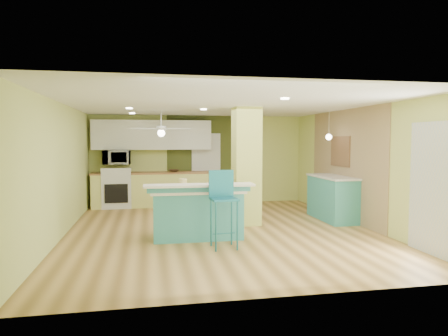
{
  "coord_description": "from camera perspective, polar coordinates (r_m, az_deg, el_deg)",
  "views": [
    {
      "loc": [
        -1.4,
        -7.79,
        1.81
      ],
      "look_at": [
        0.14,
        0.4,
        1.23
      ],
      "focal_mm": 32.0,
      "sensor_mm": 36.0,
      "label": 1
    }
  ],
  "objects": [
    {
      "name": "floor",
      "position": [
        8.12,
        -0.48,
        -8.91
      ],
      "size": [
        6.0,
        7.0,
        0.01
      ],
      "primitive_type": "cube",
      "color": "olive",
      "rests_on": "ground"
    },
    {
      "name": "side_counter",
      "position": [
        9.43,
        15.26,
        -4.11
      ],
      "size": [
        0.66,
        1.55,
        1.0
      ],
      "color": "teal",
      "rests_on": "floor"
    },
    {
      "name": "wall_back",
      "position": [
        11.39,
        -3.61,
        1.18
      ],
      "size": [
        6.0,
        0.01,
        2.5
      ],
      "primitive_type": "cube",
      "color": "#CCD873",
      "rests_on": "floor"
    },
    {
      "name": "pendant_lamp",
      "position": [
        9.45,
        14.74,
        4.33
      ],
      "size": [
        0.14,
        0.14,
        0.69
      ],
      "color": "silver",
      "rests_on": "ceiling"
    },
    {
      "name": "peninsula",
      "position": [
        7.46,
        -3.85,
        -6.27
      ],
      "size": [
        1.94,
        1.04,
        1.04
      ],
      "rotation": [
        0.0,
        0.0,
        -0.01
      ],
      "color": "teal",
      "rests_on": "floor"
    },
    {
      "name": "bar_stool",
      "position": [
        6.73,
        -0.18,
        -4.03
      ],
      "size": [
        0.45,
        0.45,
        1.3
      ],
      "rotation": [
        0.0,
        0.0,
        0.06
      ],
      "color": "#1B677C",
      "rests_on": "floor"
    },
    {
      "name": "microwave",
      "position": [
        11.03,
        -15.09,
        1.48
      ],
      "size": [
        0.7,
        0.48,
        0.39
      ],
      "primitive_type": "imported",
      "color": "white",
      "rests_on": "wall_back"
    },
    {
      "name": "wall_front",
      "position": [
        4.54,
        7.37,
        -3.1
      ],
      "size": [
        6.0,
        0.01,
        2.5
      ],
      "primitive_type": "cube",
      "color": "#CCD873",
      "rests_on": "floor"
    },
    {
      "name": "wood_panel",
      "position": [
        9.48,
        16.9,
        0.45
      ],
      "size": [
        0.02,
        3.4,
        2.5
      ],
      "primitive_type": "cube",
      "color": "#917553",
      "rests_on": "floor"
    },
    {
      "name": "stove",
      "position": [
        11.09,
        -15.01,
        -3.12
      ],
      "size": [
        0.76,
        0.66,
        1.08
      ],
      "color": "silver",
      "rests_on": "floor"
    },
    {
      "name": "fruit_bowl",
      "position": [
        11.0,
        -7.16,
        -0.38
      ],
      "size": [
        0.33,
        0.33,
        0.07
      ],
      "primitive_type": "imported",
      "rotation": [
        0.0,
        0.0,
        0.2
      ],
      "color": "#3B2818",
      "rests_on": "kitchen_run"
    },
    {
      "name": "ceiling",
      "position": [
        7.94,
        -0.49,
        9.03
      ],
      "size": [
        6.0,
        7.0,
        0.01
      ],
      "primitive_type": "cube",
      "color": "white",
      "rests_on": "wall_back"
    },
    {
      "name": "upper_cabinets",
      "position": [
        11.11,
        -10.2,
        4.67
      ],
      "size": [
        3.2,
        0.34,
        0.8
      ],
      "primitive_type": "cube",
      "color": "white",
      "rests_on": "wall_back"
    },
    {
      "name": "canister",
      "position": [
        7.57,
        -5.91,
        -2.22
      ],
      "size": [
        0.15,
        0.15,
        0.18
      ],
      "primitive_type": "cylinder",
      "color": "gold",
      "rests_on": "peninsula"
    },
    {
      "name": "wall_decor",
      "position": [
        9.64,
        16.27,
        2.3
      ],
      "size": [
        0.03,
        0.9,
        0.7
      ],
      "primitive_type": "cube",
      "color": "brown",
      "rests_on": "wood_panel"
    },
    {
      "name": "ceiling_fan",
      "position": [
        9.8,
        -8.96,
        5.53
      ],
      "size": [
        1.41,
        1.41,
        0.61
      ],
      "color": "silver",
      "rests_on": "ceiling"
    },
    {
      "name": "french_door",
      "position": [
        7.06,
        27.7,
        -2.63
      ],
      "size": [
        0.04,
        1.08,
        2.1
      ],
      "primitive_type": "cube",
      "color": "silver",
      "rests_on": "floor"
    },
    {
      "name": "wall_right",
      "position": [
        8.97,
        18.77,
        0.22
      ],
      "size": [
        0.01,
        7.0,
        2.5
      ],
      "primitive_type": "cube",
      "color": "#CCD873",
      "rests_on": "floor"
    },
    {
      "name": "wall_left",
      "position": [
        7.97,
        -22.26,
        -0.32
      ],
      "size": [
        0.01,
        7.0,
        2.5
      ],
      "primitive_type": "cube",
      "color": "#CCD873",
      "rests_on": "floor"
    },
    {
      "name": "olive_accent",
      "position": [
        11.4,
        -2.6,
        1.19
      ],
      "size": [
        2.2,
        0.02,
        2.5
      ],
      "primitive_type": "cube",
      "color": "#424A1D",
      "rests_on": "floor"
    },
    {
      "name": "interior_door",
      "position": [
        11.39,
        -2.58,
        -0.07
      ],
      "size": [
        0.82,
        0.05,
        2.0
      ],
      "primitive_type": "cube",
      "color": "silver",
      "rests_on": "floor"
    },
    {
      "name": "column",
      "position": [
        8.56,
        3.21,
        0.25
      ],
      "size": [
        0.55,
        0.55,
        2.5
      ],
      "primitive_type": "cube",
      "color": "#C7CD5F",
      "rests_on": "floor"
    },
    {
      "name": "kitchen_run",
      "position": [
        11.07,
        -10.1,
        -3.0
      ],
      "size": [
        3.25,
        0.63,
        0.94
      ],
      "color": "#E2E477",
      "rests_on": "floor"
    }
  ]
}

